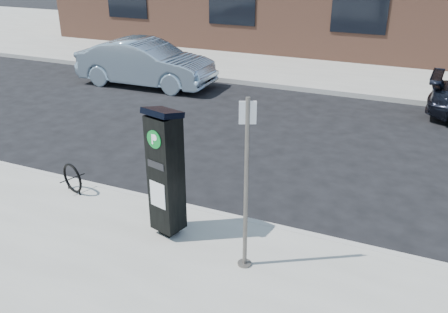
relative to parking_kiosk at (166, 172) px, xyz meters
The scene contains 8 objects.
ground 1.58m from the parking_kiosk, 56.22° to the left, with size 120.00×120.00×0.00m, color black.
sidewalk_far 14.92m from the parking_kiosk, 87.77° to the left, with size 60.00×12.00×0.15m, color gray.
curb_near 1.52m from the parking_kiosk, 55.60° to the left, with size 60.00×0.12×0.16m, color #9E9B93.
curb_far 8.97m from the parking_kiosk, 86.27° to the left, with size 60.00×0.12×0.16m, color #9E9B93.
parking_kiosk is the anchor object (origin of this frame).
sign_pole 1.39m from the parking_kiosk, 11.13° to the right, with size 0.20×0.19×2.41m.
bike_rack 2.40m from the parking_kiosk, 168.18° to the left, with size 0.54×0.22×0.56m.
car_silver 9.12m from the parking_kiosk, 124.49° to the left, with size 1.56×4.47×1.47m, color #97AFC1.
Camera 1 is at (2.70, -6.18, 4.20)m, focal length 38.00 mm.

